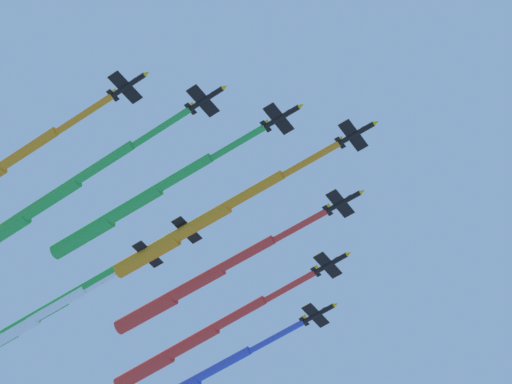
% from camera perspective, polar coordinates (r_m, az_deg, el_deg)
% --- Properties ---
extents(jet_lead, '(19.62, 68.09, 3.92)m').
position_cam_1_polar(jet_lead, '(248.64, -3.05, -1.71)').
color(jet_lead, black).
extents(jet_port_inner, '(19.25, 66.39, 4.08)m').
position_cam_1_polar(jet_port_inner, '(256.38, -3.24, -4.79)').
color(jet_port_inner, black).
extents(jet_starboard_inner, '(19.13, 65.97, 4.02)m').
position_cam_1_polar(jet_starboard_inner, '(247.51, -6.46, -0.78)').
color(jet_starboard_inner, black).
extents(jet_port_mid, '(17.84, 66.34, 4.02)m').
position_cam_1_polar(jet_port_mid, '(266.43, -3.47, -7.75)').
color(jet_port_mid, black).
extents(jet_starboard_mid, '(18.84, 72.17, 3.99)m').
position_cam_1_polar(jet_starboard_mid, '(250.37, -10.67, -0.54)').
color(jet_starboard_mid, black).
extents(jet_trail_port, '(20.81, 73.94, 4.07)m').
position_cam_1_polar(jet_trail_port, '(269.73, -11.29, -6.35)').
color(jet_trail_port, black).
extents(jet_trail_starboard, '(19.42, 68.95, 4.00)m').
position_cam_1_polar(jet_trail_starboard, '(273.16, -12.49, -7.14)').
color(jet_trail_starboard, black).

